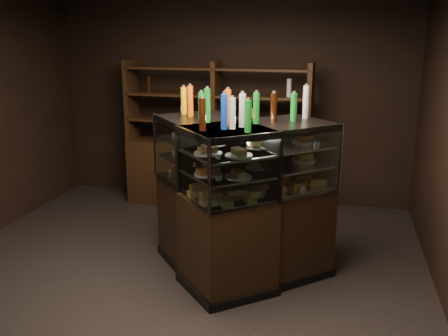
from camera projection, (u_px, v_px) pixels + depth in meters
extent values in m
plane|color=black|center=(177.00, 272.00, 5.07)|extent=(5.00, 5.00, 0.00)
cube|color=black|center=(231.00, 95.00, 7.02)|extent=(5.00, 0.02, 3.00)
cube|color=black|center=(257.00, 236.00, 4.82)|extent=(1.48, 1.44, 0.90)
cube|color=black|center=(256.00, 274.00, 4.93)|extent=(1.53, 1.49, 0.08)
cube|color=black|center=(259.00, 128.00, 4.55)|extent=(1.48, 1.44, 0.06)
cube|color=silver|center=(258.00, 190.00, 4.70)|extent=(1.41, 1.37, 0.02)
cube|color=silver|center=(258.00, 169.00, 4.65)|extent=(1.41, 1.37, 0.02)
cube|color=silver|center=(259.00, 149.00, 4.60)|extent=(1.41, 1.37, 0.02)
cube|color=white|center=(281.00, 167.00, 4.32)|extent=(1.02, 0.94, 0.64)
cylinder|color=silver|center=(341.00, 158.00, 4.66)|extent=(0.03, 0.03, 0.66)
cylinder|color=silver|center=(210.00, 178.00, 4.01)|extent=(0.03, 0.03, 0.66)
cube|color=black|center=(213.00, 230.00, 4.95)|extent=(1.41, 1.51, 0.90)
cube|color=black|center=(213.00, 268.00, 5.06)|extent=(1.45, 1.55, 0.08)
cube|color=black|center=(212.00, 125.00, 4.68)|extent=(1.41, 1.51, 0.06)
cube|color=silver|center=(213.00, 186.00, 4.83)|extent=(1.33, 1.43, 0.02)
cube|color=silver|center=(213.00, 165.00, 4.78)|extent=(1.33, 1.43, 0.02)
cube|color=silver|center=(213.00, 145.00, 4.73)|extent=(1.33, 1.43, 0.02)
cube|color=white|center=(178.00, 159.00, 4.60)|extent=(0.88, 1.07, 0.64)
cylinder|color=silver|center=(210.00, 178.00, 4.01)|extent=(0.03, 0.03, 0.66)
cylinder|color=silver|center=(155.00, 145.00, 5.21)|extent=(0.03, 0.03, 0.66)
cube|color=#CD9049|center=(205.00, 197.00, 4.39)|extent=(0.19, 0.19, 0.06)
cube|color=#CD9049|center=(228.00, 193.00, 4.50)|extent=(0.19, 0.19, 0.06)
cube|color=#CD9049|center=(249.00, 189.00, 4.61)|extent=(0.19, 0.19, 0.06)
cube|color=#CD9049|center=(270.00, 186.00, 4.72)|extent=(0.19, 0.19, 0.06)
cube|color=#CD9049|center=(290.00, 182.00, 4.83)|extent=(0.19, 0.19, 0.06)
cube|color=#CD9049|center=(309.00, 179.00, 4.94)|extent=(0.19, 0.19, 0.06)
cylinder|color=white|center=(208.00, 174.00, 4.40)|extent=(0.24, 0.24, 0.02)
cube|color=#CD9049|center=(208.00, 170.00, 4.39)|extent=(0.18, 0.18, 0.05)
cylinder|color=white|center=(258.00, 167.00, 4.64)|extent=(0.24, 0.24, 0.02)
cube|color=#CD9049|center=(258.00, 163.00, 4.63)|extent=(0.18, 0.18, 0.05)
cylinder|color=white|center=(303.00, 160.00, 4.89)|extent=(0.24, 0.24, 0.02)
cube|color=#CD9049|center=(303.00, 157.00, 4.88)|extent=(0.18, 0.18, 0.05)
cylinder|color=white|center=(208.00, 153.00, 4.35)|extent=(0.24, 0.24, 0.02)
cube|color=#CD9049|center=(208.00, 149.00, 4.34)|extent=(0.18, 0.18, 0.05)
cylinder|color=white|center=(259.00, 147.00, 4.59)|extent=(0.24, 0.24, 0.02)
cube|color=#CD9049|center=(259.00, 143.00, 4.58)|extent=(0.18, 0.18, 0.05)
cylinder|color=white|center=(304.00, 141.00, 4.84)|extent=(0.24, 0.24, 0.02)
cube|color=#CD9049|center=(304.00, 137.00, 4.83)|extent=(0.18, 0.18, 0.05)
cube|color=#CD9049|center=(187.00, 169.00, 5.31)|extent=(0.18, 0.20, 0.06)
cube|color=#CD9049|center=(196.00, 174.00, 5.11)|extent=(0.18, 0.20, 0.06)
cube|color=#CD9049|center=(205.00, 180.00, 4.91)|extent=(0.18, 0.20, 0.06)
cube|color=#CD9049|center=(215.00, 186.00, 4.71)|extent=(0.18, 0.20, 0.06)
cube|color=#CD9049|center=(225.00, 193.00, 4.51)|extent=(0.18, 0.20, 0.06)
cube|color=#CD9049|center=(237.00, 200.00, 4.30)|extent=(0.18, 0.20, 0.06)
cylinder|color=white|center=(192.00, 152.00, 5.23)|extent=(0.24, 0.24, 0.02)
cube|color=#CD9049|center=(192.00, 149.00, 5.22)|extent=(0.17, 0.18, 0.05)
cylinder|color=white|center=(213.00, 163.00, 4.77)|extent=(0.24, 0.24, 0.02)
cube|color=#CD9049|center=(213.00, 160.00, 4.76)|extent=(0.17, 0.18, 0.05)
cylinder|color=white|center=(238.00, 177.00, 4.32)|extent=(0.24, 0.24, 0.02)
cube|color=#CD9049|center=(238.00, 173.00, 4.31)|extent=(0.17, 0.18, 0.05)
cylinder|color=white|center=(191.00, 134.00, 5.18)|extent=(0.24, 0.24, 0.02)
cube|color=#CD9049|center=(191.00, 131.00, 5.17)|extent=(0.17, 0.18, 0.05)
cylinder|color=white|center=(213.00, 144.00, 4.72)|extent=(0.24, 0.24, 0.02)
cube|color=#CD9049|center=(213.00, 140.00, 4.71)|extent=(0.17, 0.18, 0.05)
cylinder|color=white|center=(238.00, 155.00, 4.27)|extent=(0.24, 0.24, 0.02)
cube|color=#CD9049|center=(238.00, 151.00, 4.26)|extent=(0.17, 0.18, 0.05)
cylinder|color=#B20C0A|center=(202.00, 114.00, 4.23)|extent=(0.06, 0.06, 0.28)
cylinder|color=silver|center=(202.00, 96.00, 4.19)|extent=(0.03, 0.03, 0.02)
cylinder|color=yellow|center=(222.00, 113.00, 4.32)|extent=(0.06, 0.06, 0.28)
cylinder|color=silver|center=(222.00, 95.00, 4.28)|extent=(0.03, 0.03, 0.02)
cylinder|color=silver|center=(241.00, 111.00, 4.41)|extent=(0.06, 0.06, 0.28)
cylinder|color=silver|center=(241.00, 94.00, 4.37)|extent=(0.03, 0.03, 0.02)
cylinder|color=#147223|center=(259.00, 109.00, 4.50)|extent=(0.06, 0.06, 0.28)
cylinder|color=silver|center=(260.00, 93.00, 4.46)|extent=(0.03, 0.03, 0.02)
cylinder|color=black|center=(277.00, 108.00, 4.59)|extent=(0.06, 0.06, 0.28)
cylinder|color=silver|center=(277.00, 91.00, 4.56)|extent=(0.03, 0.03, 0.02)
cylinder|color=#D8590A|center=(294.00, 106.00, 4.69)|extent=(0.06, 0.06, 0.28)
cylinder|color=silver|center=(294.00, 90.00, 4.65)|extent=(0.03, 0.03, 0.02)
cylinder|color=#0F38B2|center=(310.00, 105.00, 4.78)|extent=(0.06, 0.06, 0.28)
cylinder|color=silver|center=(311.00, 89.00, 4.74)|extent=(0.03, 0.03, 0.02)
cylinder|color=#B20C0A|center=(189.00, 100.00, 5.14)|extent=(0.06, 0.06, 0.28)
cylinder|color=silver|center=(189.00, 85.00, 5.10)|extent=(0.03, 0.03, 0.02)
cylinder|color=yellow|center=(196.00, 102.00, 4.97)|extent=(0.06, 0.06, 0.28)
cylinder|color=silver|center=(196.00, 87.00, 4.93)|extent=(0.03, 0.03, 0.02)
cylinder|color=silver|center=(204.00, 105.00, 4.80)|extent=(0.06, 0.06, 0.28)
cylinder|color=silver|center=(204.00, 89.00, 4.76)|extent=(0.03, 0.03, 0.02)
cylinder|color=#147223|center=(212.00, 107.00, 4.63)|extent=(0.06, 0.06, 0.28)
cylinder|color=silver|center=(212.00, 91.00, 4.59)|extent=(0.03, 0.03, 0.02)
cylinder|color=black|center=(221.00, 110.00, 4.46)|extent=(0.06, 0.06, 0.28)
cylinder|color=silver|center=(221.00, 93.00, 4.43)|extent=(0.03, 0.03, 0.02)
cylinder|color=#D8590A|center=(231.00, 113.00, 4.30)|extent=(0.06, 0.06, 0.28)
cylinder|color=silver|center=(231.00, 96.00, 4.26)|extent=(0.03, 0.03, 0.02)
cylinder|color=#0F38B2|center=(242.00, 116.00, 4.13)|extent=(0.06, 0.06, 0.28)
cylinder|color=silver|center=(242.00, 98.00, 4.09)|extent=(0.03, 0.03, 0.02)
cylinder|color=black|center=(310.00, 243.00, 5.57)|extent=(0.21, 0.21, 0.16)
cone|color=#1C632B|center=(311.00, 218.00, 5.49)|extent=(0.32, 0.32, 0.44)
cone|color=#1C632B|center=(312.00, 205.00, 5.45)|extent=(0.25, 0.25, 0.31)
cube|color=black|center=(217.00, 175.00, 6.90)|extent=(2.54, 0.49, 0.90)
cube|color=black|center=(131.00, 100.00, 6.95)|extent=(0.07, 0.38, 1.10)
cube|color=black|center=(216.00, 103.00, 6.64)|extent=(0.07, 0.38, 1.10)
cube|color=black|center=(310.00, 106.00, 6.33)|extent=(0.07, 0.38, 1.10)
cube|color=black|center=(217.00, 121.00, 6.70)|extent=(2.49, 0.45, 0.03)
cube|color=black|center=(216.00, 95.00, 6.61)|extent=(2.49, 0.45, 0.03)
cube|color=black|center=(216.00, 69.00, 6.52)|extent=(2.49, 0.45, 0.03)
cylinder|color=#B20C0A|center=(150.00, 110.00, 6.91)|extent=(0.06, 0.06, 0.22)
cylinder|color=yellow|center=(183.00, 111.00, 6.79)|extent=(0.06, 0.06, 0.22)
cylinder|color=silver|center=(217.00, 112.00, 6.67)|extent=(0.06, 0.06, 0.22)
cylinder|color=#147223|center=(252.00, 114.00, 6.55)|extent=(0.06, 0.06, 0.22)
cylinder|color=black|center=(288.00, 115.00, 6.43)|extent=(0.06, 0.06, 0.22)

